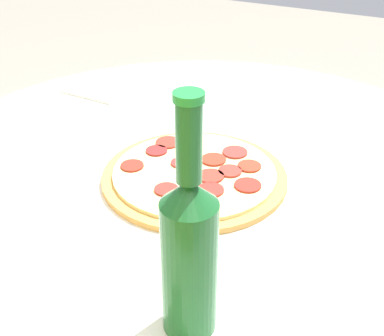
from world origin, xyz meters
name	(u,v)px	position (x,y,z in m)	size (l,w,h in m)	color
table	(204,258)	(0.00, 0.00, 0.55)	(1.05, 1.05, 0.75)	silver
pizza	(192,174)	(0.00, 0.04, 0.76)	(0.30, 0.30, 0.02)	#C68E47
beer_bottle	(189,250)	(-0.13, 0.32, 0.86)	(0.06, 0.06, 0.28)	#195628
napkin	(96,90)	(0.35, -0.19, 0.76)	(0.14, 0.09, 0.01)	white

